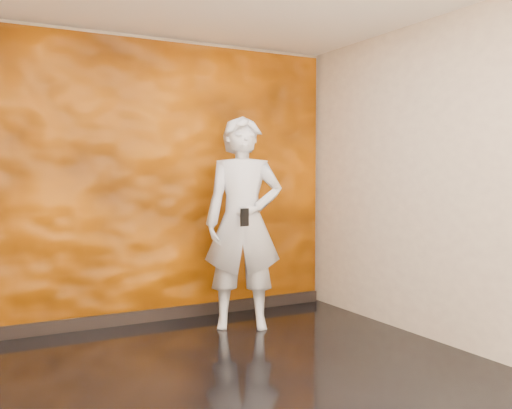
# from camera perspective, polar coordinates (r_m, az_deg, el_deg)

# --- Properties ---
(room) EXTENTS (4.02, 4.02, 2.81)m
(room) POSITION_cam_1_polar(r_m,az_deg,el_deg) (3.86, -2.11, 2.27)
(room) COLOR black
(room) RESTS_ON ground
(feature_wall) EXTENTS (3.90, 0.06, 2.75)m
(feature_wall) POSITION_cam_1_polar(r_m,az_deg,el_deg) (5.69, -10.75, 2.26)
(feature_wall) COLOR #CB5E00
(feature_wall) RESTS_ON ground
(baseboard) EXTENTS (3.90, 0.04, 0.12)m
(baseboard) POSITION_cam_1_polar(r_m,az_deg,el_deg) (5.82, -10.50, -10.86)
(baseboard) COLOR black
(baseboard) RESTS_ON ground
(man) EXTENTS (0.86, 0.74, 1.99)m
(man) POSITION_cam_1_polar(r_m,az_deg,el_deg) (5.37, -1.28, -1.83)
(man) COLOR #9497A1
(man) RESTS_ON ground
(phone) EXTENTS (0.09, 0.03, 0.16)m
(phone) POSITION_cam_1_polar(r_m,az_deg,el_deg) (5.08, -1.15, -1.29)
(phone) COLOR black
(phone) RESTS_ON man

